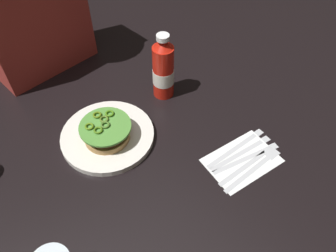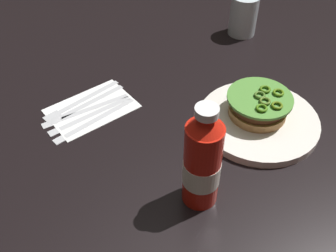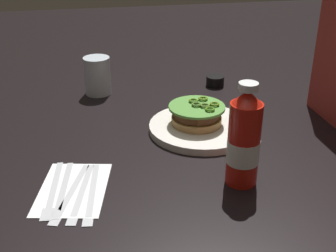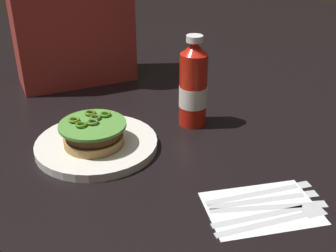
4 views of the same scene
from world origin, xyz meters
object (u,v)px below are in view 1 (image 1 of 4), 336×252
Objects in this scene: dinner_plate at (108,136)px; burger_sandwich at (106,131)px; spoon_utensil at (255,159)px; butter_knife at (250,156)px; steak_knife at (245,150)px; napkin at (242,160)px; ketchup_bottle at (163,70)px; fork_utensil at (257,166)px; table_knife at (239,145)px.

dinner_plate is 0.03m from burger_sandwich.
spoon_utensil is at bearing -54.44° from burger_sandwich.
butter_knife is 0.99× the size of steak_knife.
napkin is at bearing 138.92° from spoon_utensil.
butter_knife is at bearing -92.19° from ketchup_bottle.
fork_utensil and table_knife have the same top height.
dinner_plate reaches higher than butter_knife.
napkin is 0.03m from steak_knife.
dinner_plate is 0.40m from fork_utensil.
burger_sandwich is 0.39m from spoon_utensil.
burger_sandwich reaches higher than dinner_plate.
table_knife is at bearing -50.02° from dinner_plate.
burger_sandwich reaches higher than table_knife.
butter_knife is (-0.00, 0.01, 0.00)m from spoon_utensil.
steak_knife is at bearing 78.11° from butter_knife.
burger_sandwich is at bearing 125.56° from spoon_utensil.
ketchup_bottle is at bearing 83.45° from napkin.
table_knife is at bearing 72.94° from fork_utensil.
napkin is 0.94× the size of butter_knife.
ketchup_bottle reaches higher than steak_knife.
burger_sandwich is at bearing 126.66° from butter_knife.
burger_sandwich is at bearing -127.78° from dinner_plate.
ketchup_bottle is 1.05× the size of steak_knife.
spoon_utensil is at bearing -84.80° from butter_knife.
burger_sandwich is 0.69× the size of fork_utensil.
burger_sandwich is 0.24m from ketchup_bottle.
burger_sandwich is 0.38m from butter_knife.
dinner_plate is 1.21× the size of ketchup_bottle.
table_knife is (0.01, 0.06, 0.00)m from spoon_utensil.
fork_utensil is (0.21, -0.33, -0.04)m from burger_sandwich.
fork_utensil is 0.02m from spoon_utensil.
butter_knife is (-0.01, -0.33, -0.09)m from ketchup_bottle.
table_knife is at bearing 77.30° from steak_knife.
butter_knife is at bearing 66.83° from fork_utensil.
steak_knife is 0.97× the size of table_knife.
steak_knife is at bearing -50.82° from burger_sandwich.
dinner_plate is at bearing 129.98° from table_knife.
napkin is 0.04m from fork_utensil.
burger_sandwich is 0.35m from table_knife.
fork_utensil is at bearing -131.38° from spoon_utensil.
spoon_utensil is 0.96× the size of table_knife.
butter_knife and steak_knife have the same top height.
dinner_plate is 1.25× the size of table_knife.
butter_knife is at bearing -18.54° from napkin.
table_knife is (0.02, 0.07, 0.00)m from fork_utensil.
ketchup_bottle is 1.05× the size of fork_utensil.
butter_knife is (0.22, -0.31, -0.00)m from dinner_plate.
spoon_utensil and table_knife have the same top height.
spoon_utensil is (0.01, 0.02, 0.00)m from fork_utensil.
napkin is at bearing -55.70° from burger_sandwich.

